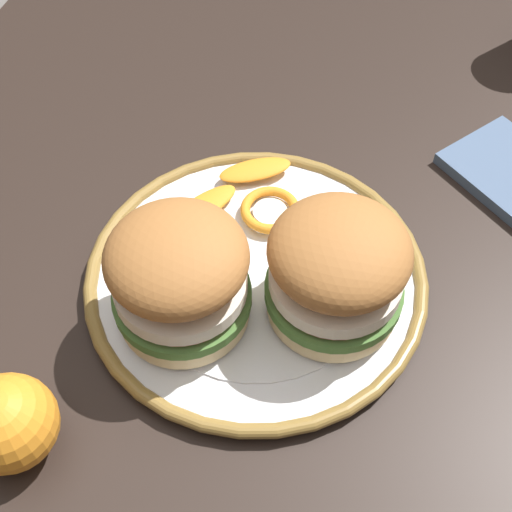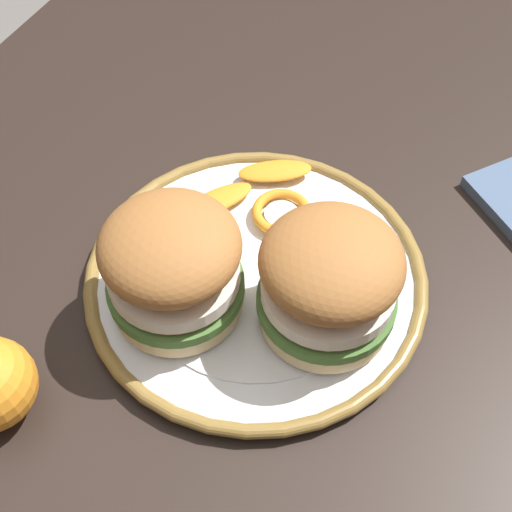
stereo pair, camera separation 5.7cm
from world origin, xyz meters
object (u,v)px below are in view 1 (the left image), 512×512
at_px(sandwich_half_left, 337,270).
at_px(whole_orange, 9,423).
at_px(sandwich_half_right, 179,276).
at_px(dining_table, 303,322).
at_px(dinner_plate, 256,277).

distance_m(sandwich_half_left, whole_orange, 0.26).
xyz_separation_m(sandwich_half_right, whole_orange, (-0.13, 0.08, -0.03)).
bearing_deg(dining_table, dinner_plate, 133.40).
relative_size(sandwich_half_left, sandwich_half_right, 1.23).
bearing_deg(dinner_plate, dining_table, -46.60).
distance_m(sandwich_half_right, whole_orange, 0.16).
xyz_separation_m(dining_table, sandwich_half_right, (-0.09, 0.08, 0.17)).
bearing_deg(sandwich_half_left, whole_orange, 131.24).
bearing_deg(sandwich_half_right, dinner_plate, -39.25).
bearing_deg(whole_orange, sandwich_half_left, -48.76).
relative_size(dining_table, sandwich_half_right, 9.78).
bearing_deg(sandwich_half_left, dinner_plate, 77.05).
bearing_deg(sandwich_half_right, sandwich_half_left, -71.10).
bearing_deg(dining_table, sandwich_half_right, 137.58).
distance_m(sandwich_half_left, sandwich_half_right, 0.12).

